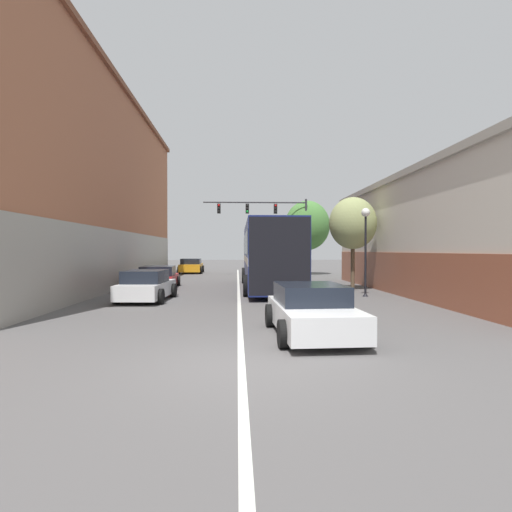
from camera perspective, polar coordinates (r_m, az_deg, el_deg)
ground_plane at (r=7.66m, az=-2.08°, el=-15.22°), size 160.00×160.00×0.00m
lane_center_line at (r=22.27m, az=-2.51°, el=-4.62°), size 0.14×41.62×0.01m
building_left_brick at (r=26.50m, az=-28.25°, el=8.83°), size 10.18×27.24×11.46m
building_right_storefront at (r=22.05m, az=29.47°, el=3.00°), size 8.72×19.87×5.74m
bus at (r=21.98m, az=1.83°, el=0.47°), size 2.94×11.96×3.53m
hatchback_foreground at (r=10.13m, az=7.95°, el=-7.76°), size 2.14×4.01×1.26m
parked_car_left_near at (r=17.42m, az=-15.37°, el=-4.16°), size 2.09×3.95×1.28m
parked_car_left_mid at (r=23.02m, az=-13.77°, el=-3.00°), size 2.36×4.27×1.24m
parked_car_left_far at (r=37.48m, az=-9.24°, el=-1.42°), size 2.24×4.52×1.34m
traffic_signal_gantry at (r=33.20m, az=2.22°, el=5.41°), size 8.60×0.36×6.37m
street_lamp at (r=18.91m, az=15.39°, el=2.71°), size 0.40×0.40×4.04m
street_tree_near at (r=21.97m, az=13.67°, el=4.54°), size 2.52×2.27×4.95m
street_tree_far at (r=34.96m, az=7.34°, el=4.34°), size 3.89×3.50×6.41m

